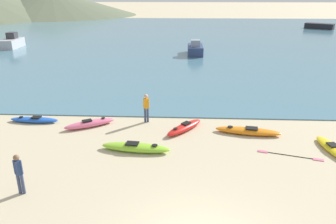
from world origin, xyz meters
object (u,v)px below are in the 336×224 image
at_px(kayak_on_sand_1, 248,131).
at_px(kayak_on_sand_5, 136,147).
at_px(loose_paddle, 290,155).
at_px(person_near_foreground, 19,172).
at_px(moored_boat_0, 195,49).
at_px(kayak_on_sand_2, 90,124).
at_px(moored_boat_1, 12,42).
at_px(kayak_on_sand_0, 185,127).
at_px(moored_boat_2, 319,26).
at_px(kayak_on_sand_4, 334,149).
at_px(person_near_waterline, 146,106).
at_px(kayak_on_sand_3, 34,120).

bearing_deg(kayak_on_sand_1, kayak_on_sand_5, -158.31).
bearing_deg(loose_paddle, person_near_foreground, -162.13).
bearing_deg(kayak_on_sand_5, moored_boat_0, 82.03).
relative_size(kayak_on_sand_2, moored_boat_1, 0.70).
distance_m(kayak_on_sand_2, moored_boat_0, 22.05).
height_order(kayak_on_sand_0, moored_boat_2, moored_boat_2).
bearing_deg(loose_paddle, kayak_on_sand_1, 121.95).
distance_m(kayak_on_sand_0, kayak_on_sand_5, 3.30).
xyz_separation_m(kayak_on_sand_2, kayak_on_sand_4, (11.89, -2.29, -0.05)).
distance_m(kayak_on_sand_1, person_near_waterline, 5.59).
relative_size(kayak_on_sand_0, kayak_on_sand_2, 0.96).
relative_size(kayak_on_sand_4, person_near_waterline, 1.74).
relative_size(kayak_on_sand_2, moored_boat_2, 0.50).
bearing_deg(kayak_on_sand_1, person_near_waterline, 166.19).
xyz_separation_m(kayak_on_sand_3, moored_boat_2, (33.49, 48.01, 0.42)).
relative_size(kayak_on_sand_2, kayak_on_sand_3, 0.96).
relative_size(kayak_on_sand_5, moored_boat_2, 0.62).
bearing_deg(kayak_on_sand_3, kayak_on_sand_5, -27.30).
height_order(kayak_on_sand_4, kayak_on_sand_5, kayak_on_sand_5).
xyz_separation_m(kayak_on_sand_1, person_near_foreground, (-9.11, -5.72, 0.74)).
xyz_separation_m(kayak_on_sand_0, moored_boat_1, (-21.84, 24.79, 0.54)).
bearing_deg(person_near_waterline, kayak_on_sand_5, -91.60).
distance_m(kayak_on_sand_4, person_near_waterline, 9.49).
relative_size(kayak_on_sand_2, person_near_foreground, 1.69).
bearing_deg(kayak_on_sand_0, moored_boat_0, 87.00).
xyz_separation_m(kayak_on_sand_1, loose_paddle, (1.44, -2.31, -0.14)).
bearing_deg(moored_boat_1, kayak_on_sand_3, -60.76).
bearing_deg(person_near_foreground, kayak_on_sand_0, 45.64).
bearing_deg(kayak_on_sand_4, kayak_on_sand_1, 153.13).
bearing_deg(moored_boat_2, kayak_on_sand_2, -121.90).
distance_m(kayak_on_sand_2, moored_boat_1, 29.73).
bearing_deg(moored_boat_1, moored_boat_0, -8.44).
relative_size(kayak_on_sand_0, kayak_on_sand_1, 0.74).
height_order(person_near_foreground, moored_boat_2, person_near_foreground).
xyz_separation_m(kayak_on_sand_3, kayak_on_sand_5, (6.16, -3.18, 0.04)).
bearing_deg(moored_boat_1, moored_boat_2, 27.03).
height_order(moored_boat_0, loose_paddle, moored_boat_0).
bearing_deg(moored_boat_2, kayak_on_sand_1, -114.03).
distance_m(person_near_foreground, person_near_waterline, 7.97).
height_order(kayak_on_sand_1, kayak_on_sand_3, kayak_on_sand_1).
height_order(kayak_on_sand_1, moored_boat_2, moored_boat_2).
bearing_deg(kayak_on_sand_5, kayak_on_sand_4, 2.41).
bearing_deg(moored_boat_1, loose_paddle, -45.88).
height_order(person_near_waterline, moored_boat_2, person_near_waterline).
bearing_deg(kayak_on_sand_4, moored_boat_0, 103.63).
height_order(kayak_on_sand_1, person_near_foreground, person_near_foreground).
relative_size(kayak_on_sand_5, person_near_foreground, 2.09).
xyz_separation_m(kayak_on_sand_1, kayak_on_sand_4, (3.55, -1.80, -0.02)).
distance_m(kayak_on_sand_0, kayak_on_sand_3, 8.41).
xyz_separation_m(kayak_on_sand_2, kayak_on_sand_3, (-3.29, 0.51, -0.05)).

